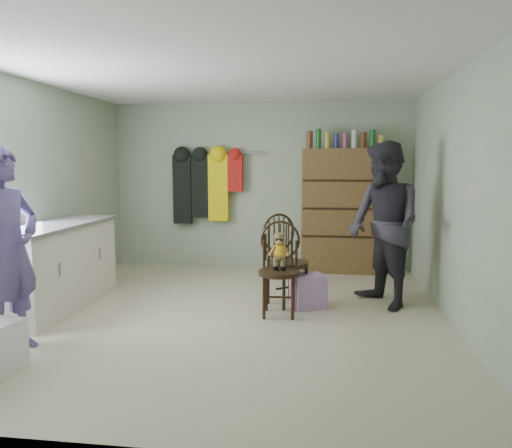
# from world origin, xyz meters

# --- Properties ---
(ground_plane) EXTENTS (5.00, 5.00, 0.00)m
(ground_plane) POSITION_xyz_m (0.00, 0.00, 0.00)
(ground_plane) COLOR beige
(ground_plane) RESTS_ON ground
(room_walls) EXTENTS (5.00, 5.00, 5.00)m
(room_walls) POSITION_xyz_m (0.00, 0.53, 1.58)
(room_walls) COLOR #A4B295
(room_walls) RESTS_ON ground
(counter) EXTENTS (0.64, 1.86, 0.94)m
(counter) POSITION_xyz_m (-1.95, 0.00, 0.47)
(counter) COLOR silver
(counter) RESTS_ON ground
(chair_front) EXTENTS (0.45, 0.45, 0.99)m
(chair_front) POSITION_xyz_m (0.51, 0.11, 0.57)
(chair_front) COLOR #362413
(chair_front) RESTS_ON ground
(chair_far) EXTENTS (0.64, 0.64, 1.03)m
(chair_far) POSITION_xyz_m (0.53, 0.51, 0.55)
(chair_far) COLOR #362413
(chair_far) RESTS_ON ground
(striped_bag) EXTENTS (0.43, 0.39, 0.37)m
(striped_bag) POSITION_xyz_m (0.81, 0.39, 0.19)
(striped_bag) COLOR pink
(striped_bag) RESTS_ON ground
(person_left) EXTENTS (0.54, 0.71, 1.74)m
(person_left) POSITION_xyz_m (-1.65, -1.24, 0.87)
(person_left) COLOR #5F4E90
(person_left) RESTS_ON ground
(person_right) EXTENTS (1.04, 1.12, 1.84)m
(person_right) POSITION_xyz_m (1.63, 0.55, 0.92)
(person_right) COLOR #2D2B33
(person_right) RESTS_ON ground
(dresser) EXTENTS (1.20, 0.39, 2.08)m
(dresser) POSITION_xyz_m (1.25, 2.30, 0.92)
(dresser) COLOR brown
(dresser) RESTS_ON ground
(coat_rack) EXTENTS (1.42, 0.12, 1.09)m
(coat_rack) POSITION_xyz_m (-0.83, 2.38, 1.25)
(coat_rack) COLOR #99999E
(coat_rack) RESTS_ON ground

